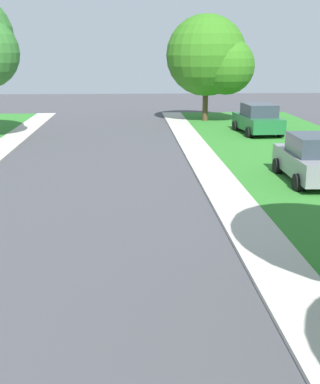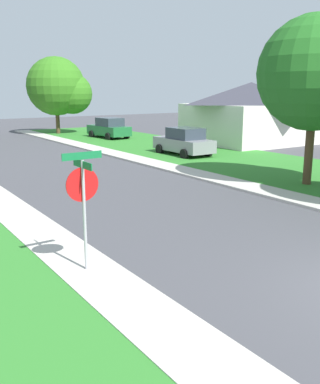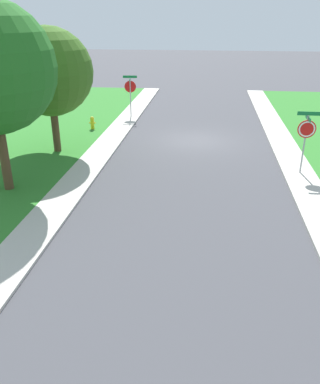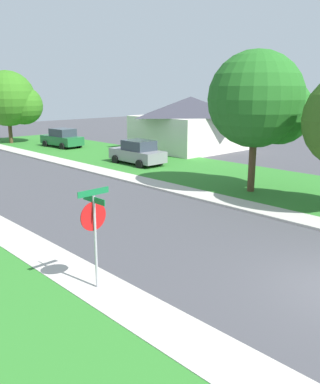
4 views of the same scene
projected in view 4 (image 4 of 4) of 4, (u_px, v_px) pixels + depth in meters
name	position (u px, v px, depth m)	size (l,w,h in m)	color
sidewalk_east	(160.00, 185.00, 22.21)	(1.40, 56.00, 0.10)	#B7B2A8
lawn_east	(214.00, 174.00, 25.37)	(8.00, 56.00, 0.08)	#2D7528
stop_sign_far_corner	(94.00, 223.00, 10.24)	(0.92, 0.92, 2.77)	#9E9EA3
car_green_across_road	(62.00, 138.00, 36.68)	(2.28, 4.42, 1.76)	#1E6033
car_grey_behind_trees	(138.00, 153.00, 28.26)	(2.09, 4.33, 1.76)	gray
tree_sidewalk_near	(262.00, 102.00, 19.78)	(5.08, 4.72, 7.08)	#4C3823
tree_sidewalk_far	(11.00, 100.00, 38.67)	(5.66, 5.26, 6.98)	#4C3823
house_right_setback	(190.00, 123.00, 35.14)	(9.09, 7.91, 4.60)	silver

